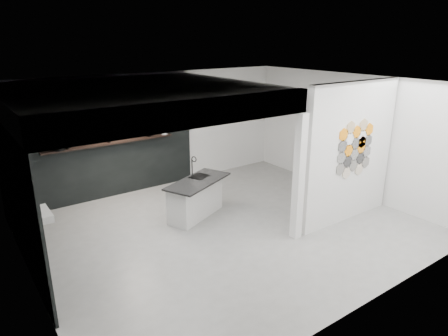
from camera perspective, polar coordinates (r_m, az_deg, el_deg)
floor at (r=7.93m, az=0.68°, el=-8.64°), size 7.00×6.00×0.01m
partition_panel at (r=8.24m, az=17.56°, el=2.04°), size 2.45×0.15×2.80m
bay_clad_back at (r=9.45m, az=-16.57°, el=2.72°), size 4.40×0.04×2.35m
bay_clad_left at (r=7.15m, az=-27.64°, el=-3.58°), size 0.04×4.00×2.35m
bulkhead at (r=7.37m, az=-12.30°, el=9.80°), size 4.40×4.00×0.40m
corner_column at (r=7.28m, az=10.63°, el=-1.39°), size 0.16×0.16×2.35m
fascia_beam at (r=5.68m, az=-4.38°, el=7.75°), size 4.40×0.16×0.40m
wall_basin at (r=7.11m, az=-25.18°, el=-6.17°), size 0.40×0.60×0.12m
display_shelf at (r=9.35m, az=-15.85°, el=3.42°), size 3.00×0.15×0.04m
kitchen_island at (r=8.30m, az=-4.07°, el=-4.24°), size 1.66×1.23×1.22m
stockpot at (r=9.03m, az=-22.52°, el=2.97°), size 0.27×0.27×0.19m
kettle at (r=9.67m, az=-10.69°, el=4.82°), size 0.21×0.21×0.14m
glass_bowl at (r=9.85m, az=-8.50°, el=5.10°), size 0.19×0.19×0.11m
glass_vase at (r=9.85m, az=-8.51°, el=5.14°), size 0.12×0.12×0.13m
bottle_dark at (r=9.32m, az=-16.09°, el=3.96°), size 0.06×0.06×0.15m
utensil_cup at (r=9.08m, az=-21.39°, el=2.92°), size 0.11×0.11×0.11m
hex_tile_cluster at (r=8.19m, az=18.24°, el=2.64°), size 1.04×0.02×1.16m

